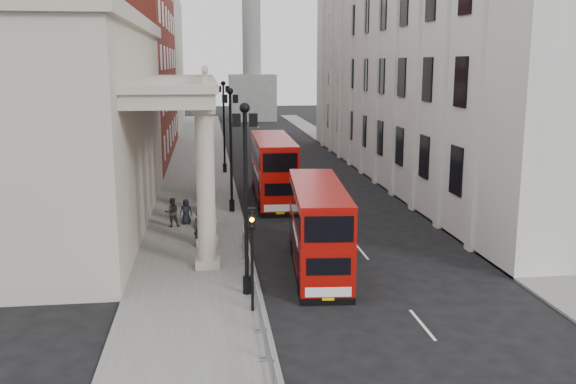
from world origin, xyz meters
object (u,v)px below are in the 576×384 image
object	(u,v)px
lamp_post_north	(224,120)
bus_near	(318,226)
traffic_light	(252,240)
pedestrian_a	(200,228)
pedestrian_b	(172,212)
lamp_post_mid	(231,141)
bus_far	(273,168)
pedestrian_c	(186,212)
monument_column	(251,28)
lamp_post_south	(246,186)

from	to	relation	value
lamp_post_north	bus_near	xyz separation A→B (m)	(3.72, -28.71, -2.70)
traffic_light	bus_near	xyz separation A→B (m)	(3.62, 5.30, -0.89)
pedestrian_a	pedestrian_b	distance (m)	4.60
pedestrian_b	lamp_post_mid	bearing A→B (deg)	-142.97
bus_far	pedestrian_c	world-z (taller)	bus_far
bus_far	pedestrian_b	world-z (taller)	bus_far
traffic_light	bus_far	size ratio (longest dim) A/B	0.39
bus_far	pedestrian_a	world-z (taller)	bus_far
bus_near	bus_far	world-z (taller)	bus_far
traffic_light	pedestrian_c	size ratio (longest dim) A/B	2.71
bus_near	pedestrian_c	distance (m)	11.76
lamp_post_north	bus_near	distance (m)	29.08
monument_column	bus_far	distance (m)	69.85
lamp_post_south	monument_column	bearing A→B (deg)	85.71
traffic_light	bus_near	distance (m)	6.48
bus_far	lamp_post_north	bearing A→B (deg)	105.43
pedestrian_c	lamp_post_north	bearing A→B (deg)	82.08
lamp_post_mid	lamp_post_north	distance (m)	16.00
lamp_post_mid	pedestrian_b	bearing A→B (deg)	-135.58
pedestrian_b	pedestrian_c	bearing A→B (deg)	-151.58
lamp_post_mid	pedestrian_a	distance (m)	9.13
bus_near	pedestrian_a	distance (m)	7.56
pedestrian_a	pedestrian_b	world-z (taller)	pedestrian_a
lamp_post_north	lamp_post_south	bearing A→B (deg)	-90.00
lamp_post_mid	pedestrian_c	size ratio (longest dim) A/B	5.24
lamp_post_south	lamp_post_north	xyz separation A→B (m)	(0.00, 32.00, 0.00)
lamp_post_north	pedestrian_a	xyz separation A→B (m)	(-2.10, -24.01, -3.84)
monument_column	lamp_post_south	size ratio (longest dim) A/B	6.51
bus_near	monument_column	bearing A→B (deg)	92.76
lamp_post_north	pedestrian_c	distance (m)	19.79
lamp_post_south	lamp_post_north	bearing A→B (deg)	90.00
lamp_post_mid	pedestrian_b	world-z (taller)	lamp_post_mid
bus_near	bus_far	bearing A→B (deg)	96.53
lamp_post_mid	traffic_light	bearing A→B (deg)	-89.68
bus_near	pedestrian_c	world-z (taller)	bus_near
lamp_post_north	pedestrian_b	bearing A→B (deg)	-100.95
monument_column	bus_near	bearing A→B (deg)	-91.95
monument_column	pedestrian_a	distance (m)	81.85
pedestrian_b	lamp_post_south	bearing A→B (deg)	99.92
lamp_post_north	monument_column	bearing A→B (deg)	83.28
bus_near	pedestrian_b	size ratio (longest dim) A/B	5.48
lamp_post_south	pedestrian_c	world-z (taller)	lamp_post_south
lamp_post_north	pedestrian_a	distance (m)	24.41
bus_far	lamp_post_south	bearing A→B (deg)	-98.28
monument_column	pedestrian_c	distance (m)	77.24
lamp_post_north	traffic_light	distance (m)	34.07
lamp_post_mid	bus_near	xyz separation A→B (m)	(3.72, -12.71, -2.70)
pedestrian_a	pedestrian_c	xyz separation A→B (m)	(-0.90, 4.86, -0.16)
traffic_light	bus_far	distance (m)	21.80
lamp_post_north	bus_far	xyz separation A→B (m)	(3.20, -12.45, -2.46)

